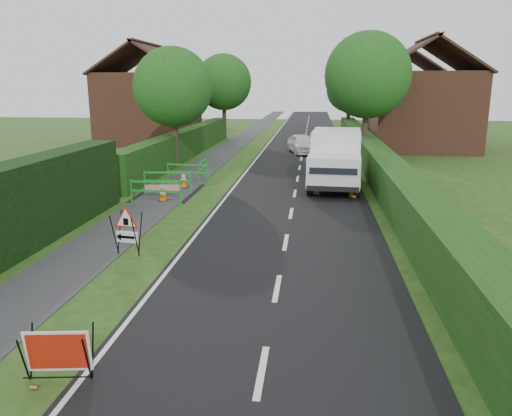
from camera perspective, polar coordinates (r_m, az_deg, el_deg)
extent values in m
plane|color=#224012|center=(11.29, -10.93, -10.47)|extent=(120.00, 120.00, 0.00)
cube|color=black|center=(45.02, 5.64, 7.96)|extent=(6.00, 90.00, 0.02)
cube|color=#2D2D30|center=(45.45, -1.38, 8.08)|extent=(2.00, 90.00, 0.02)
cube|color=#14380F|center=(33.16, -7.94, 5.77)|extent=(1.00, 24.00, 1.80)
cube|color=#14380F|center=(26.39, 13.57, 3.45)|extent=(1.20, 50.00, 1.50)
cube|color=brown|center=(41.97, -12.07, 11.06)|extent=(7.00, 7.00, 5.50)
cube|color=#331E19|center=(42.56, -14.66, 16.14)|extent=(4.00, 7.40, 2.58)
cube|color=#331E19|center=(41.46, -9.95, 16.44)|extent=(4.00, 7.40, 2.58)
cube|color=#331E19|center=(42.04, -12.42, 17.79)|extent=(0.25, 7.40, 0.18)
cube|color=brown|center=(38.61, 18.46, 10.44)|extent=(7.00, 7.00, 5.50)
cube|color=#331E19|center=(38.31, 16.25, 16.34)|extent=(4.00, 7.40, 2.58)
cube|color=#331E19|center=(39.01, 21.52, 15.89)|extent=(4.00, 7.40, 2.58)
cube|color=#331E19|center=(38.69, 19.04, 17.74)|extent=(0.25, 7.40, 0.18)
cube|color=brown|center=(52.55, 16.48, 11.31)|extent=(7.00, 7.00, 5.50)
cube|color=#331E19|center=(52.29, 14.82, 15.63)|extent=(4.00, 7.40, 2.58)
cube|color=#331E19|center=(52.87, 18.71, 15.35)|extent=(4.00, 7.40, 2.58)
cube|color=#331E19|center=(52.61, 16.86, 16.68)|extent=(0.25, 7.40, 0.18)
cylinder|color=#2D2116|center=(29.06, -9.22, 7.20)|extent=(0.36, 0.36, 2.62)
sphere|color=#114014|center=(28.87, -9.47, 13.49)|extent=(4.40, 4.40, 4.40)
cylinder|color=#2D2116|center=(32.09, 12.30, 8.00)|extent=(0.36, 0.36, 2.97)
sphere|color=#114014|center=(31.94, 12.65, 14.61)|extent=(5.20, 5.20, 5.20)
cylinder|color=#2D2116|center=(44.60, -3.64, 9.74)|extent=(0.36, 0.36, 2.80)
sphere|color=#114014|center=(44.48, -3.71, 14.17)|extent=(4.80, 4.80, 4.80)
cylinder|color=#2D2116|center=(48.01, 10.47, 9.63)|extent=(0.36, 0.36, 2.45)
sphere|color=#114014|center=(47.89, 10.63, 13.22)|extent=(4.20, 4.20, 4.20)
cylinder|color=black|center=(8.88, -25.04, -15.51)|extent=(0.07, 0.30, 0.85)
cylinder|color=black|center=(9.13, -24.26, -14.59)|extent=(0.07, 0.30, 0.85)
cylinder|color=black|center=(8.56, -18.76, -16.07)|extent=(0.07, 0.30, 0.85)
cylinder|color=black|center=(8.82, -18.17, -15.08)|extent=(0.07, 0.30, 0.85)
cylinder|color=black|center=(8.84, -21.83, -17.53)|extent=(1.03, 0.17, 0.02)
cube|color=white|center=(8.78, -21.70, -14.96)|extent=(1.04, 0.27, 0.74)
cube|color=red|center=(8.77, -21.73, -15.01)|extent=(0.94, 0.24, 0.64)
cylinder|color=black|center=(14.25, -15.91, -2.96)|extent=(0.08, 0.36, 1.18)
cylinder|color=black|center=(14.49, -15.32, -2.63)|extent=(0.08, 0.36, 1.18)
cylinder|color=black|center=(13.94, -13.65, -3.18)|extent=(0.08, 0.36, 1.18)
cylinder|color=black|center=(14.19, -13.09, -2.84)|extent=(0.08, 0.36, 1.18)
cube|color=white|center=(14.22, -14.52, -3.23)|extent=(0.65, 0.11, 0.32)
cube|color=black|center=(14.21, -14.55, -3.25)|extent=(0.46, 0.08, 0.07)
cone|color=black|center=(14.33, -15.44, -3.16)|extent=(0.17, 0.21, 0.19)
cube|color=black|center=(14.08, -14.67, -1.52)|extent=(0.15, 0.03, 0.19)
cube|color=silver|center=(23.95, 9.13, 6.28)|extent=(2.40, 3.64, 2.10)
cube|color=silver|center=(21.39, 8.90, 4.28)|extent=(2.32, 2.40, 1.28)
cube|color=black|center=(20.26, 8.84, 4.66)|extent=(1.92, 0.37, 0.59)
cube|color=yellow|center=(23.12, 6.26, 4.01)|extent=(0.38, 5.36, 0.26)
cube|color=yellow|center=(23.07, 11.71, 3.79)|extent=(0.38, 5.36, 0.26)
cube|color=black|center=(20.43, 8.75, 2.19)|extent=(2.13, 0.27, 0.22)
cylinder|color=black|center=(21.50, 6.22, 2.62)|extent=(0.32, 0.88, 0.87)
cylinder|color=black|center=(21.45, 11.44, 2.39)|extent=(0.32, 0.88, 0.87)
cylinder|color=black|center=(24.93, 6.84, 4.16)|extent=(0.32, 0.88, 0.87)
cylinder|color=black|center=(24.89, 11.34, 3.97)|extent=(0.32, 0.88, 0.87)
cube|color=black|center=(21.37, 10.98, 1.24)|extent=(0.38, 0.38, 0.04)
cone|color=orange|center=(21.29, 11.03, 2.28)|extent=(0.32, 0.32, 0.75)
cylinder|color=white|center=(21.30, 11.02, 2.18)|extent=(0.25, 0.25, 0.14)
cylinder|color=white|center=(21.26, 11.05, 2.67)|extent=(0.17, 0.17, 0.10)
cube|color=black|center=(24.17, 9.80, 2.74)|extent=(0.38, 0.38, 0.04)
cone|color=orange|center=(24.09, 9.84, 3.67)|extent=(0.32, 0.32, 0.75)
cylinder|color=white|center=(24.10, 9.84, 3.58)|extent=(0.25, 0.25, 0.14)
cylinder|color=white|center=(24.07, 9.86, 4.02)|extent=(0.17, 0.17, 0.10)
cube|color=black|center=(26.54, 10.54, 3.70)|extent=(0.38, 0.38, 0.04)
cone|color=orange|center=(26.48, 10.58, 4.55)|extent=(0.32, 0.32, 0.75)
cylinder|color=white|center=(26.48, 10.58, 4.47)|extent=(0.25, 0.25, 0.14)
cylinder|color=white|center=(26.45, 10.59, 4.87)|extent=(0.17, 0.17, 0.10)
cube|color=black|center=(20.73, -10.56, 0.87)|extent=(0.38, 0.38, 0.04)
cone|color=orange|center=(20.65, -10.60, 1.94)|extent=(0.32, 0.32, 0.75)
cylinder|color=white|center=(20.66, -10.60, 1.83)|extent=(0.25, 0.25, 0.14)
cylinder|color=white|center=(20.62, -10.62, 2.34)|extent=(0.17, 0.17, 0.10)
cube|color=black|center=(23.21, -8.26, 2.35)|extent=(0.38, 0.38, 0.04)
cone|color=orange|center=(23.14, -8.29, 3.31)|extent=(0.32, 0.32, 0.75)
cylinder|color=white|center=(23.15, -8.29, 3.22)|extent=(0.25, 0.25, 0.14)
cylinder|color=white|center=(23.11, -8.30, 3.67)|extent=(0.17, 0.17, 0.10)
cube|color=#188726|center=(20.34, -14.05, 1.82)|extent=(0.05, 0.05, 1.00)
cube|color=#188726|center=(19.68, -8.65, 1.68)|extent=(0.05, 0.05, 1.00)
cube|color=#188726|center=(19.90, -11.45, 2.94)|extent=(2.00, 0.11, 0.08)
cube|color=#188726|center=(19.98, -11.40, 1.89)|extent=(2.00, 0.11, 0.08)
cube|color=#188726|center=(20.44, -13.97, 0.51)|extent=(0.07, 0.35, 0.04)
cube|color=#188726|center=(19.78, -8.60, 0.32)|extent=(0.07, 0.35, 0.04)
cube|color=#188726|center=(22.28, -12.60, 2.93)|extent=(0.05, 0.05, 1.00)
cube|color=#188726|center=(21.89, -7.50, 2.96)|extent=(0.05, 0.05, 1.00)
cube|color=#188726|center=(21.99, -10.12, 4.02)|extent=(2.00, 0.24, 0.08)
cube|color=#188726|center=(22.05, -10.08, 3.07)|extent=(2.00, 0.24, 0.08)
cube|color=#188726|center=(22.37, -12.53, 1.72)|extent=(0.09, 0.35, 0.04)
cube|color=#188726|center=(21.99, -7.46, 1.73)|extent=(0.09, 0.35, 0.04)
cube|color=#188726|center=(24.40, -10.02, 3.99)|extent=(0.05, 0.05, 1.00)
cube|color=#188726|center=(23.72, -5.53, 3.85)|extent=(0.05, 0.05, 1.00)
cube|color=#188726|center=(23.97, -7.84, 4.91)|extent=(1.99, 0.25, 0.08)
cube|color=#188726|center=(24.03, -7.81, 4.04)|extent=(1.99, 0.25, 0.08)
cube|color=#188726|center=(24.49, -9.97, 2.88)|extent=(0.10, 0.35, 0.04)
cube|color=#188726|center=(23.81, -5.51, 2.72)|extent=(0.10, 0.35, 0.04)
cube|color=#188726|center=(23.92, -6.55, 3.91)|extent=(0.05, 0.05, 1.00)
cube|color=#188726|center=(25.86, -5.68, 4.68)|extent=(0.05, 0.05, 1.00)
cube|color=#188726|center=(24.82, -6.12, 5.27)|extent=(0.11, 2.00, 0.08)
cube|color=#188726|center=(24.88, -6.10, 4.43)|extent=(0.11, 2.00, 0.08)
cube|color=#188726|center=(24.01, -6.51, 2.79)|extent=(0.35, 0.07, 0.04)
cube|color=#188726|center=(25.94, -5.66, 3.64)|extent=(0.35, 0.07, 0.04)
cube|color=red|center=(21.21, -10.52, 1.11)|extent=(1.49, 0.25, 0.25)
cylinder|color=#BF7F4C|center=(8.95, -24.00, -18.43)|extent=(0.12, 0.07, 0.07)
imported|color=silver|center=(34.77, 5.29, 7.33)|extent=(2.47, 4.18, 1.34)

